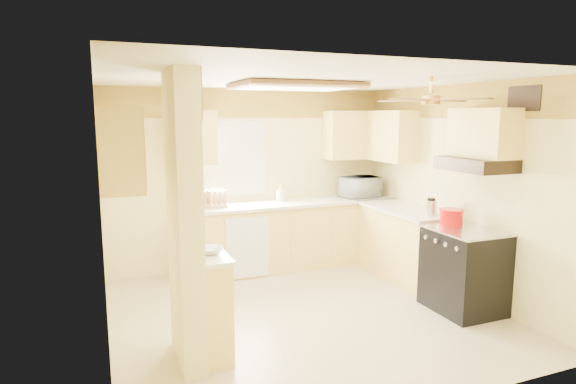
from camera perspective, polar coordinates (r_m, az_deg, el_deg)
name	(u,v)px	position (r m, az deg, el deg)	size (l,w,h in m)	color
floor	(304,313)	(5.41, 1.95, -14.18)	(4.00, 4.00, 0.00)	#CAB78B
ceiling	(306,79)	(4.98, 2.11, 13.27)	(4.00, 4.00, 0.00)	white
wall_back	(251,179)	(6.81, -4.40, 1.57)	(4.00, 4.00, 0.00)	#EADA8F
wall_front	(416,246)	(3.44, 14.93, -6.16)	(4.00, 4.00, 0.00)	#EADA8F
wall_left	(101,215)	(4.64, -21.27, -2.56)	(3.80, 3.80, 0.00)	#EADA8F
wall_right	(457,190)	(6.12, 19.44, 0.24)	(3.80, 3.80, 0.00)	#EADA8F
wallpaper_border	(251,103)	(6.74, -4.46, 10.44)	(4.00, 0.02, 0.40)	gold
partition_column	(184,222)	(4.15, -12.17, -3.45)	(0.20, 0.70, 2.50)	#EADA8F
partition_ledge	(213,308)	(4.43, -8.93, -13.41)	(0.25, 0.55, 0.90)	#E6C865
ledge_top	(211,257)	(4.27, -9.09, -7.57)	(0.28, 0.58, 0.04)	silver
lower_cabinets_back	(292,235)	(6.85, 0.44, -5.18)	(3.00, 0.60, 0.90)	#E6C865
lower_cabinets_right	(404,245)	(6.56, 13.63, -6.08)	(0.60, 1.40, 0.90)	#E6C865
countertop_back	(292,203)	(6.74, 0.48, -1.32)	(3.04, 0.64, 0.04)	silver
countertop_right	(405,210)	(6.45, 13.71, -2.05)	(0.64, 1.44, 0.04)	silver
dishwasher_panel	(247,248)	(6.33, -4.83, -6.60)	(0.58, 0.02, 0.80)	white
window	(234,158)	(6.70, -6.45, 4.00)	(0.92, 0.02, 1.02)	white
upper_cab_back_left	(192,138)	(6.39, -11.34, 6.33)	(0.60, 0.35, 0.70)	#E6C865
upper_cab_back_right	(354,135)	(7.22, 7.88, 6.72)	(0.90, 0.35, 0.70)	#E6C865
upper_cab_right	(388,136)	(6.95, 11.80, 6.53)	(0.35, 1.00, 0.70)	#E6C865
upper_cab_left_wall	(119,149)	(4.31, -19.36, 4.78)	(0.35, 0.75, 0.70)	#E6C865
upper_cab_over_stove	(484,133)	(5.54, 22.19, 6.49)	(0.35, 0.76, 0.52)	#E6C865
stove	(464,270)	(5.68, 20.14, -8.65)	(0.68, 0.77, 0.92)	black
range_hood	(476,164)	(5.50, 21.34, 3.08)	(0.50, 0.76, 0.14)	black
poster_menu	(196,150)	(4.08, -10.90, 4.91)	(0.02, 0.42, 0.57)	black
poster_nashville	(198,226)	(4.18, -10.63, -4.01)	(0.02, 0.42, 0.57)	black
ceiling_light_panel	(296,86)	(5.48, 0.93, 12.42)	(1.35, 0.95, 0.06)	brown
ceiling_fan	(430,99)	(4.88, 16.53, 10.48)	(1.15, 1.15, 0.26)	gold
vent_grate	(524,99)	(5.40, 26.22, 9.91)	(0.02, 0.40, 0.25)	black
microwave	(360,187)	(7.17, 8.54, 0.60)	(0.55, 0.37, 0.30)	white
bowl	(210,250)	(4.29, -9.18, -6.86)	(0.22, 0.22, 0.05)	white
dutch_oven	(451,217)	(5.72, 18.79, -2.80)	(0.27, 0.27, 0.18)	red
kettle	(431,207)	(6.04, 16.59, -1.75)	(0.14, 0.14, 0.22)	silver
dish_rack	(210,201)	(6.42, -9.18, -1.04)	(0.40, 0.30, 0.23)	tan
utensil_crock	(281,195)	(6.79, -0.89, -0.39)	(0.12, 0.12, 0.24)	white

